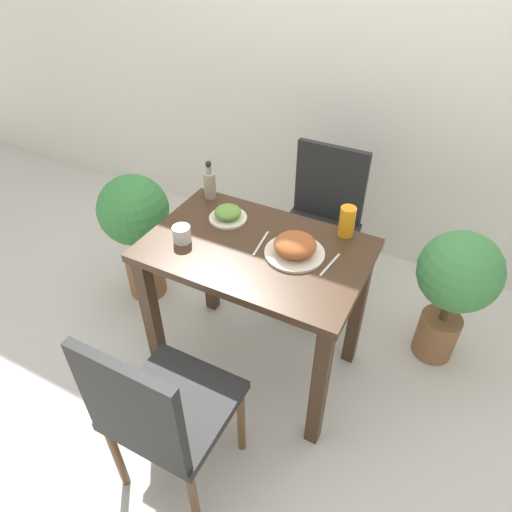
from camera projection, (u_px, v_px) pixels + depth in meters
name	position (u px, v px, depth m)	size (l,w,h in m)	color
ground_plane	(256.00, 362.00, 2.41)	(16.00, 16.00, 0.00)	beige
wall_back	(362.00, 44.00, 2.45)	(8.00, 0.05, 2.60)	silver
dining_table	(256.00, 273.00, 2.02)	(0.94, 0.61, 0.77)	#3D2819
chair_near	(159.00, 411.00, 1.61)	(0.42, 0.42, 0.91)	black
chair_far	(320.00, 219.00, 2.54)	(0.42, 0.42, 0.91)	black
food_plate	(295.00, 247.00, 1.87)	(0.25, 0.25, 0.09)	beige
side_plate	(228.00, 214.00, 2.07)	(0.17, 0.17, 0.06)	beige
drink_cup	(182.00, 234.00, 1.94)	(0.08, 0.08, 0.07)	silver
juice_glass	(347.00, 221.00, 1.95)	(0.07, 0.07, 0.14)	orange
sauce_bottle	(210.00, 184.00, 2.19)	(0.06, 0.06, 0.19)	gray
fork_utensil	(261.00, 243.00, 1.94)	(0.03, 0.18, 0.00)	silver
spoon_utensil	(330.00, 265.00, 1.83)	(0.03, 0.16, 0.00)	silver
potted_plant_left	(136.00, 223.00, 2.53)	(0.39, 0.39, 0.79)	brown
potted_plant_right	(456.00, 283.00, 2.16)	(0.39, 0.39, 0.76)	brown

